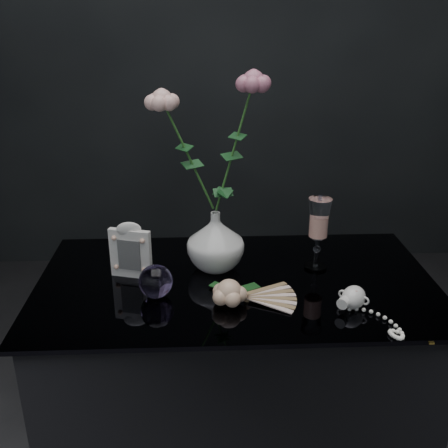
{
  "coord_description": "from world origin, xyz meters",
  "views": [
    {
      "loc": [
        -0.09,
        -1.17,
        1.43
      ],
      "look_at": [
        -0.03,
        0.06,
        0.92
      ],
      "focal_mm": 42.0,
      "sensor_mm": 36.0,
      "label": 1
    }
  ],
  "objects_px": {
    "vase": "(216,241)",
    "picture_frame": "(130,250)",
    "loose_rose": "(229,292)",
    "pearl_jar": "(354,296)",
    "paperweight": "(156,281)",
    "wine_glass": "(318,234)"
  },
  "relations": [
    {
      "from": "pearl_jar",
      "to": "wine_glass",
      "type": "bearing_deg",
      "value": 139.74
    },
    {
      "from": "vase",
      "to": "pearl_jar",
      "type": "bearing_deg",
      "value": -34.26
    },
    {
      "from": "vase",
      "to": "wine_glass",
      "type": "bearing_deg",
      "value": -2.6
    },
    {
      "from": "wine_glass",
      "to": "vase",
      "type": "bearing_deg",
      "value": 177.4
    },
    {
      "from": "vase",
      "to": "loose_rose",
      "type": "height_order",
      "value": "vase"
    },
    {
      "from": "vase",
      "to": "loose_rose",
      "type": "distance_m",
      "value": 0.2
    },
    {
      "from": "vase",
      "to": "wine_glass",
      "type": "height_order",
      "value": "wine_glass"
    },
    {
      "from": "vase",
      "to": "picture_frame",
      "type": "relative_size",
      "value": 1.04
    },
    {
      "from": "pearl_jar",
      "to": "paperweight",
      "type": "bearing_deg",
      "value": -151.52
    },
    {
      "from": "vase",
      "to": "loose_rose",
      "type": "bearing_deg",
      "value": -82.19
    },
    {
      "from": "paperweight",
      "to": "pearl_jar",
      "type": "height_order",
      "value": "paperweight"
    },
    {
      "from": "vase",
      "to": "pearl_jar",
      "type": "xyz_separation_m",
      "value": [
        0.32,
        -0.22,
        -0.05
      ]
    },
    {
      "from": "paperweight",
      "to": "loose_rose",
      "type": "relative_size",
      "value": 0.45
    },
    {
      "from": "vase",
      "to": "picture_frame",
      "type": "bearing_deg",
      "value": -169.95
    },
    {
      "from": "picture_frame",
      "to": "paperweight",
      "type": "xyz_separation_m",
      "value": [
        0.07,
        -0.11,
        -0.04
      ]
    },
    {
      "from": "picture_frame",
      "to": "pearl_jar",
      "type": "distance_m",
      "value": 0.58
    },
    {
      "from": "paperweight",
      "to": "loose_rose",
      "type": "bearing_deg",
      "value": -13.76
    },
    {
      "from": "wine_glass",
      "to": "picture_frame",
      "type": "bearing_deg",
      "value": -176.88
    },
    {
      "from": "picture_frame",
      "to": "pearl_jar",
      "type": "height_order",
      "value": "picture_frame"
    },
    {
      "from": "vase",
      "to": "paperweight",
      "type": "xyz_separation_m",
      "value": [
        -0.15,
        -0.15,
        -0.04
      ]
    },
    {
      "from": "paperweight",
      "to": "loose_rose",
      "type": "height_order",
      "value": "paperweight"
    },
    {
      "from": "wine_glass",
      "to": "loose_rose",
      "type": "bearing_deg",
      "value": -144.08
    }
  ]
}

